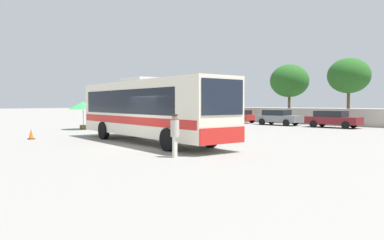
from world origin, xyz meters
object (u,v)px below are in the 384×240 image
(attendant_by_bus_door, at_px, (175,133))
(roadside_tree_midleft, at_px, (349,76))
(parked_car_second_grey, at_px, (278,117))
(parked_car_third_maroon, at_px, (333,119))
(vendor_umbrella_secondary_green, at_px, (83,106))
(coach_bus_cream_red, at_px, (148,108))
(roadside_tree_left, at_px, (289,81))
(parked_car_leftmost_red, at_px, (238,116))
(traffic_cone_on_apron, at_px, (31,134))

(attendant_by_bus_door, bearing_deg, roadside_tree_midleft, 102.32)
(parked_car_second_grey, relative_size, parked_car_third_maroon, 0.95)
(vendor_umbrella_secondary_green, height_order, parked_car_third_maroon, vendor_umbrella_secondary_green)
(coach_bus_cream_red, xyz_separation_m, parked_car_second_grey, (-4.29, 18.90, -1.11))
(parked_car_third_maroon, relative_size, roadside_tree_left, 0.66)
(coach_bus_cream_red, xyz_separation_m, vendor_umbrella_secondary_green, (-11.78, 2.04, 0.04))
(attendant_by_bus_door, height_order, vendor_umbrella_secondary_green, vendor_umbrella_secondary_green)
(parked_car_leftmost_red, bearing_deg, coach_bus_cream_red, -63.01)
(attendant_by_bus_door, relative_size, vendor_umbrella_secondary_green, 0.72)
(parked_car_second_grey, height_order, parked_car_third_maroon, parked_car_second_grey)
(coach_bus_cream_red, xyz_separation_m, roadside_tree_left, (-9.25, 28.76, 3.08))
(roadside_tree_midleft, bearing_deg, roadside_tree_left, 174.47)
(parked_car_second_grey, distance_m, traffic_cone_on_apron, 23.08)
(coach_bus_cream_red, bearing_deg, attendant_by_bus_door, -26.00)
(attendant_by_bus_door, bearing_deg, parked_car_third_maroon, 100.72)
(vendor_umbrella_secondary_green, xyz_separation_m, parked_car_leftmost_red, (1.80, 17.56, -1.19))
(coach_bus_cream_red, distance_m, roadside_tree_left, 30.37)
(coach_bus_cream_red, relative_size, roadside_tree_midleft, 1.71)
(traffic_cone_on_apron, bearing_deg, parked_car_leftmost_red, 99.12)
(parked_car_leftmost_red, xyz_separation_m, parked_car_third_maroon, (11.18, -0.44, 0.04))
(roadside_tree_left, height_order, roadside_tree_midleft, roadside_tree_midleft)
(roadside_tree_midleft, bearing_deg, coach_bus_cream_red, -87.21)
(vendor_umbrella_secondary_green, bearing_deg, traffic_cone_on_apron, -47.65)
(parked_car_second_grey, relative_size, roadside_tree_midleft, 0.62)
(parked_car_second_grey, distance_m, roadside_tree_left, 11.81)
(traffic_cone_on_apron, bearing_deg, vendor_umbrella_secondary_green, 132.35)
(attendant_by_bus_door, bearing_deg, coach_bus_cream_red, 154.00)
(attendant_by_bus_door, distance_m, traffic_cone_on_apron, 11.61)
(coach_bus_cream_red, bearing_deg, vendor_umbrella_secondary_green, 170.16)
(coach_bus_cream_red, height_order, parked_car_leftmost_red, coach_bus_cream_red)
(traffic_cone_on_apron, bearing_deg, parked_car_second_grey, 85.30)
(attendant_by_bus_door, distance_m, parked_car_second_grey, 23.54)
(attendant_by_bus_door, height_order, parked_car_leftmost_red, attendant_by_bus_door)
(attendant_by_bus_door, xyz_separation_m, parked_car_third_maroon, (-4.12, 21.75, -0.18))
(attendant_by_bus_door, relative_size, traffic_cone_on_apron, 2.68)
(parked_car_third_maroon, height_order, roadside_tree_left, roadside_tree_left)
(parked_car_third_maroon, bearing_deg, attendant_by_bus_door, -79.28)
(attendant_by_bus_door, bearing_deg, traffic_cone_on_apron, -172.51)
(attendant_by_bus_door, xyz_separation_m, parked_car_leftmost_red, (-15.30, 22.19, -0.22))
(parked_car_second_grey, bearing_deg, roadside_tree_midleft, 72.22)
(coach_bus_cream_red, relative_size, attendant_by_bus_door, 7.07)
(parked_car_second_grey, bearing_deg, vendor_umbrella_secondary_green, -113.97)
(parked_car_second_grey, distance_m, parked_car_third_maroon, 5.49)
(parked_car_leftmost_red, relative_size, parked_car_second_grey, 1.00)
(roadside_tree_left, relative_size, traffic_cone_on_apron, 11.03)
(vendor_umbrella_secondary_green, height_order, traffic_cone_on_apron, vendor_umbrella_secondary_green)
(parked_car_third_maroon, bearing_deg, roadside_tree_left, 137.40)
(parked_car_second_grey, xyz_separation_m, traffic_cone_on_apron, (-1.89, -23.00, -0.49))
(coach_bus_cream_red, relative_size, roadside_tree_left, 1.72)
(vendor_umbrella_secondary_green, bearing_deg, parked_car_leftmost_red, 84.16)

